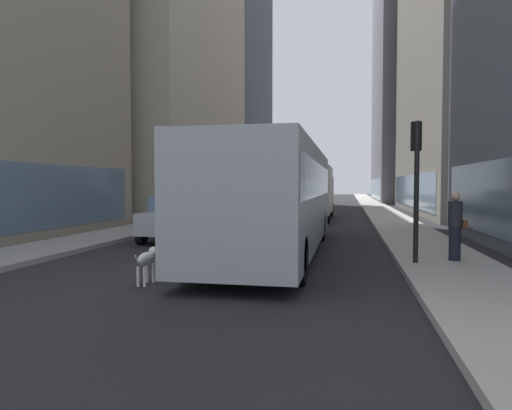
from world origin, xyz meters
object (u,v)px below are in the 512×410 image
object	(u,v)px
transit_bus	(276,193)
box_truck	(312,191)
traffic_light_near	(416,168)
car_white_van	(321,200)
car_silver_sedan	(181,217)
car_black_suv	(236,207)
pedestrian_with_handbag	(455,226)
dalmatian_dog	(147,259)

from	to	relation	value
transit_bus	box_truck	world-z (taller)	same
traffic_light_near	car_white_van	bearing A→B (deg)	98.42
car_silver_sedan	transit_bus	bearing A→B (deg)	-35.62
box_truck	traffic_light_near	size ratio (longest dim) A/B	2.21
car_black_suv	box_truck	size ratio (longest dim) A/B	0.53
car_white_van	pedestrian_with_handbag	bearing A→B (deg)	-79.15
car_black_suv	traffic_light_near	size ratio (longest dim) A/B	1.18
box_truck	dalmatian_dog	bearing A→B (deg)	-95.93
transit_bus	car_silver_sedan	xyz separation A→B (m)	(-4.00, 2.87, -0.96)
car_white_van	car_silver_sedan	xyz separation A→B (m)	(-4.00, -20.41, -0.00)
transit_bus	pedestrian_with_handbag	bearing A→B (deg)	-15.18
transit_bus	box_truck	size ratio (longest dim) A/B	1.54
car_black_suv	box_truck	bearing A→B (deg)	31.03
transit_bus	car_white_van	size ratio (longest dim) A/B	2.70
car_white_van	dalmatian_dog	bearing A→B (deg)	-93.94
transit_bus	traffic_light_near	distance (m)	4.13
box_truck	car_white_van	bearing A→B (deg)	90.00
transit_bus	pedestrian_with_handbag	xyz separation A→B (m)	(4.71, -1.28, -0.76)
car_black_suv	box_truck	xyz separation A→B (m)	(4.00, 2.41, 0.85)
transit_bus	car_silver_sedan	distance (m)	5.01
box_truck	pedestrian_with_handbag	bearing A→B (deg)	-72.70
dalmatian_dog	traffic_light_near	xyz separation A→B (m)	(5.62, 2.97, 1.92)
car_black_suv	pedestrian_with_handbag	distance (m)	15.40
box_truck	car_black_suv	bearing A→B (deg)	-148.97
car_white_van	car_silver_sedan	size ratio (longest dim) A/B	0.97
transit_bus	car_white_van	xyz separation A→B (m)	(0.00, 23.27, -0.95)
transit_bus	car_white_van	distance (m)	23.29
dalmatian_dog	pedestrian_with_handbag	size ratio (longest dim) A/B	0.57
dalmatian_dog	traffic_light_near	bearing A→B (deg)	27.82
car_black_suv	traffic_light_near	distance (m)	15.31
box_truck	dalmatian_dog	distance (m)	18.64
car_black_suv	car_white_van	world-z (taller)	same
box_truck	pedestrian_with_handbag	xyz separation A→B (m)	(4.71, -15.11, -0.65)
transit_bus	dalmatian_dog	size ratio (longest dim) A/B	11.98
transit_bus	traffic_light_near	size ratio (longest dim) A/B	3.39
car_silver_sedan	traffic_light_near	xyz separation A→B (m)	(7.70, -4.58, 1.61)
car_black_suv	car_white_van	size ratio (longest dim) A/B	0.94
car_black_suv	traffic_light_near	bearing A→B (deg)	-59.62
car_white_van	car_black_suv	bearing A→B (deg)	-108.65
car_black_suv	car_white_van	distance (m)	12.51
traffic_light_near	transit_bus	bearing A→B (deg)	155.17
car_white_van	box_truck	size ratio (longest dim) A/B	0.57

